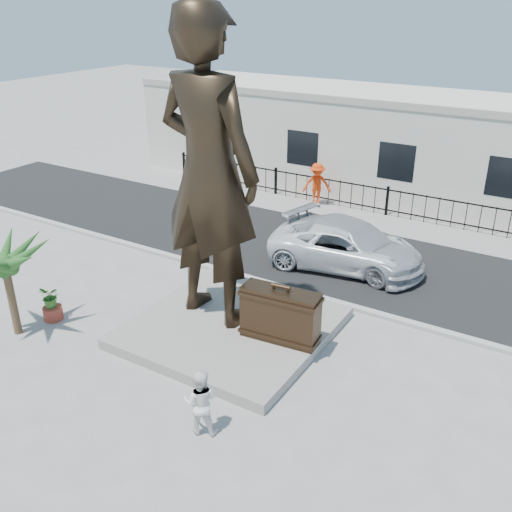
{
  "coord_description": "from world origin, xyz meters",
  "views": [
    {
      "loc": [
        7.29,
        -9.92,
        8.75
      ],
      "look_at": [
        0.0,
        2.0,
        2.3
      ],
      "focal_mm": 40.0,
      "sensor_mm": 36.0,
      "label": 1
    }
  ],
  "objects": [
    {
      "name": "ground",
      "position": [
        0.0,
        0.0,
        0.0
      ],
      "size": [
        100.0,
        100.0,
        0.0
      ],
      "primitive_type": "plane",
      "color": "#9E9991",
      "rests_on": "ground"
    },
    {
      "name": "street",
      "position": [
        0.0,
        8.0,
        0.01
      ],
      "size": [
        40.0,
        7.0,
        0.01
      ],
      "primitive_type": "cube",
      "color": "black",
      "rests_on": "ground"
    },
    {
      "name": "curb",
      "position": [
        0.0,
        4.5,
        0.06
      ],
      "size": [
        40.0,
        0.25,
        0.12
      ],
      "primitive_type": "cube",
      "color": "#A5A399",
      "rests_on": "ground"
    },
    {
      "name": "far_sidewalk",
      "position": [
        0.0,
        12.0,
        0.01
      ],
      "size": [
        40.0,
        2.5,
        0.02
      ],
      "primitive_type": "cube",
      "color": "#9E9991",
      "rests_on": "ground"
    },
    {
      "name": "plinth",
      "position": [
        -0.5,
        1.5,
        0.15
      ],
      "size": [
        5.2,
        5.2,
        0.3
      ],
      "primitive_type": "cube",
      "color": "gray",
      "rests_on": "ground"
    },
    {
      "name": "fence",
      "position": [
        0.0,
        12.8,
        0.6
      ],
      "size": [
        22.0,
        0.1,
        1.2
      ],
      "primitive_type": "cube",
      "color": "black",
      "rests_on": "ground"
    },
    {
      "name": "building",
      "position": [
        0.0,
        17.0,
        2.2
      ],
      "size": [
        28.0,
        7.0,
        4.4
      ],
      "primitive_type": "cube",
      "color": "silver",
      "rests_on": "ground"
    },
    {
      "name": "statue",
      "position": [
        -1.27,
        1.71,
        4.52
      ],
      "size": [
        3.25,
        2.29,
        8.44
      ],
      "primitive_type": "imported",
      "rotation": [
        0.0,
        0.0,
        3.05
      ],
      "color": "black",
      "rests_on": "plinth"
    },
    {
      "name": "suitcase",
      "position": [
        1.06,
        1.5,
        1.03
      ],
      "size": [
        2.14,
        0.86,
        1.47
      ],
      "primitive_type": "cube",
      "rotation": [
        0.0,
        0.0,
        0.1
      ],
      "color": "#312214",
      "rests_on": "plinth"
    },
    {
      "name": "tourist",
      "position": [
        1.17,
        -2.2,
        0.78
      ],
      "size": [
        0.94,
        0.85,
        1.57
      ],
      "primitive_type": "imported",
      "rotation": [
        0.0,
        0.0,
        3.56
      ],
      "color": "white",
      "rests_on": "ground"
    },
    {
      "name": "car_white",
      "position": [
        0.5,
        7.11,
        0.74
      ],
      "size": [
        5.57,
        3.29,
        1.45
      ],
      "primitive_type": "imported",
      "rotation": [
        0.0,
        0.0,
        1.75
      ],
      "color": "white",
      "rests_on": "street"
    },
    {
      "name": "car_silver",
      "position": [
        0.66,
        7.45,
        0.77
      ],
      "size": [
        5.62,
        3.35,
        1.53
      ],
      "primitive_type": "imported",
      "rotation": [
        0.0,
        0.0,
        1.33
      ],
      "color": "#ACAEB1",
      "rests_on": "street"
    },
    {
      "name": "worker",
      "position": [
        -3.12,
        12.33,
        0.99
      ],
      "size": [
        1.45,
        1.24,
        1.95
      ],
      "primitive_type": "imported",
      "rotation": [
        0.0,
        0.0,
        0.5
      ],
      "color": "#E93A0C",
      "rests_on": "far_sidewalk"
    },
    {
      "name": "palm_tree",
      "position": [
        -5.64,
        -1.7,
        0.0
      ],
      "size": [
        1.8,
        1.8,
        3.2
      ],
      "primitive_type": null,
      "color": "#22501D",
      "rests_on": "ground"
    },
    {
      "name": "planter",
      "position": [
        -5.38,
        -0.66,
        0.2
      ],
      "size": [
        0.56,
        0.56,
        0.4
      ],
      "primitive_type": "cylinder",
      "color": "#983928",
      "rests_on": "ground"
    },
    {
      "name": "shrub",
      "position": [
        -5.38,
        -0.66,
        0.74
      ],
      "size": [
        0.75,
        0.71,
        0.68
      ],
      "primitive_type": "imported",
      "rotation": [
        0.0,
        0.0,
        -0.36
      ],
      "color": "#367024",
      "rests_on": "planter"
    }
  ]
}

